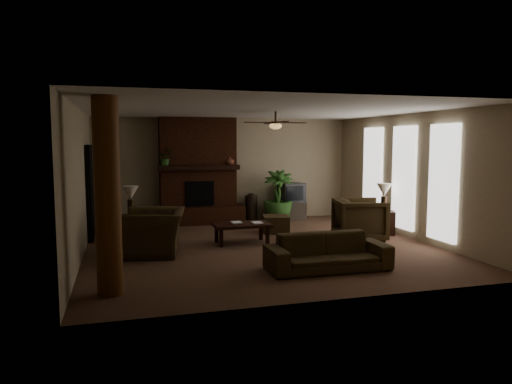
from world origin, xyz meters
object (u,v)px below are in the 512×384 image
object	(u,v)px
tv_stand	(291,210)
side_table_right	(383,222)
log_column	(108,197)
lamp_left	(131,195)
armchair_right	(360,218)
floor_plant	(278,208)
ottoman	(276,224)
armchair_left	(154,225)
lamp_right	(384,192)
sofa	(328,246)
side_table_left	(134,228)
floor_vase	(251,205)
coffee_table	(242,226)

from	to	relation	value
tv_stand	side_table_right	world-z (taller)	side_table_right
log_column	lamp_left	distance (m)	3.87
armchair_right	floor_plant	world-z (taller)	armchair_right
armchair_right	lamp_left	size ratio (longest dim) A/B	1.60
ottoman	lamp_left	bearing A→B (deg)	179.81
armchair_left	lamp_right	world-z (taller)	lamp_right
log_column	lamp_right	bearing A→B (deg)	25.51
sofa	side_table_left	size ratio (longest dim) A/B	3.78
armchair_left	ottoman	size ratio (longest dim) A/B	2.18
floor_plant	side_table_left	bearing A→B (deg)	-160.32
lamp_left	side_table_right	distance (m)	5.84
ottoman	side_table_right	distance (m)	2.53
side_table_left	lamp_right	distance (m)	5.80
ottoman	side_table_left	xyz separation A→B (m)	(-3.32, 0.00, 0.08)
floor_vase	side_table_left	size ratio (longest dim) A/B	1.40
armchair_left	coffee_table	xyz separation A→B (m)	(1.86, 0.45, -0.20)
floor_plant	lamp_right	size ratio (longest dim) A/B	2.16
ottoman	lamp_right	size ratio (longest dim) A/B	0.92
tv_stand	lamp_right	xyz separation A→B (m)	(1.34, -2.64, 0.75)
tv_stand	floor_plant	bearing A→B (deg)	-125.60
side_table_left	ottoman	bearing A→B (deg)	-0.02
armchair_right	lamp_left	distance (m)	5.05
sofa	ottoman	distance (m)	3.46
floor_vase	armchair_left	bearing A→B (deg)	-131.50
ottoman	coffee_table	bearing A→B (deg)	-137.79
tv_stand	lamp_right	world-z (taller)	lamp_right
armchair_right	coffee_table	size ratio (longest dim) A/B	0.86
coffee_table	tv_stand	xyz separation A→B (m)	(2.12, 2.72, -0.12)
armchair_left	side_table_right	world-z (taller)	armchair_left
floor_vase	floor_plant	size ratio (longest dim) A/B	0.55
coffee_table	armchair_right	bearing A→B (deg)	-11.75
coffee_table	ottoman	world-z (taller)	coffee_table
coffee_table	side_table_left	xyz separation A→B (m)	(-2.22, 0.99, -0.10)
floor_vase	side_table_left	xyz separation A→B (m)	(-3.17, -1.73, -0.16)
side_table_left	floor_plant	bearing A→B (deg)	19.68
sofa	armchair_right	world-z (taller)	armchair_right
armchair_left	lamp_right	size ratio (longest dim) A/B	2.01
armchair_right	ottoman	bearing A→B (deg)	55.33
floor_vase	side_table_left	distance (m)	3.62
side_table_left	side_table_right	world-z (taller)	same
floor_vase	lamp_right	bearing A→B (deg)	-46.43
side_table_right	floor_vase	bearing A→B (deg)	133.86
log_column	coffee_table	xyz separation A→B (m)	(2.64, 2.83, -1.03)
sofa	coffee_table	world-z (taller)	sofa
log_column	side_table_right	world-z (taller)	log_column
sofa	side_table_right	bearing A→B (deg)	45.41
coffee_table	lamp_right	xyz separation A→B (m)	(3.46, 0.09, 0.63)
side_table_left	lamp_left	distance (m)	0.73
log_column	side_table_left	world-z (taller)	log_column
lamp_right	log_column	bearing A→B (deg)	-154.49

